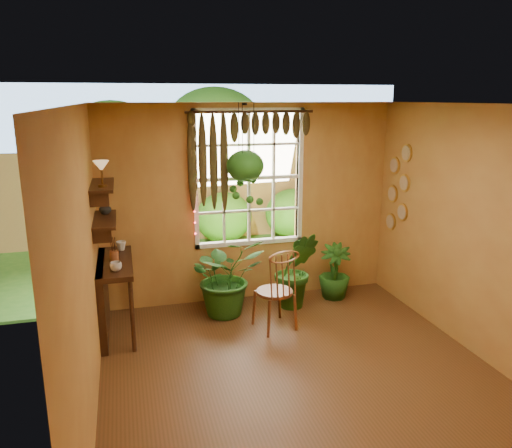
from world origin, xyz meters
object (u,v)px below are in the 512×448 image
at_px(potted_plant_left, 226,276).
at_px(potted_plant_mid, 296,270).
at_px(counter_ledge, 107,290).
at_px(windsor_chair, 276,302).
at_px(hanging_basket, 245,168).

bearing_deg(potted_plant_left, potted_plant_mid, -1.47).
relative_size(counter_ledge, windsor_chair, 1.01).
xyz_separation_m(potted_plant_left, potted_plant_mid, (0.95, -0.02, 0.00)).
bearing_deg(potted_plant_mid, counter_ledge, -176.59).
bearing_deg(potted_plant_mid, potted_plant_left, 178.53).
xyz_separation_m(windsor_chair, hanging_basket, (-0.18, 0.81, 1.54)).
relative_size(counter_ledge, hanging_basket, 0.90).
distance_m(counter_ledge, potted_plant_mid, 2.43).
distance_m(windsor_chair, potted_plant_left, 0.78).
bearing_deg(potted_plant_mid, hanging_basket, 157.84).
bearing_deg(potted_plant_left, hanging_basket, 36.43).
height_order(counter_ledge, hanging_basket, hanging_basket).
height_order(windsor_chair, potted_plant_mid, windsor_chair).
bearing_deg(hanging_basket, windsor_chair, -77.76).
distance_m(counter_ledge, hanging_basket, 2.27).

